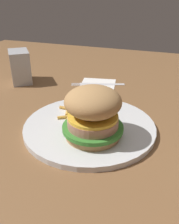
{
  "coord_description": "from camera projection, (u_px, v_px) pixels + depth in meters",
  "views": [
    {
      "loc": [
        -0.41,
        -0.17,
        0.28
      ],
      "look_at": [
        0.02,
        -0.02,
        0.04
      ],
      "focal_mm": 38.45,
      "sensor_mm": 36.0,
      "label": 1
    }
  ],
  "objects": [
    {
      "name": "ground_plane",
      "position": [
        79.0,
        131.0,
        0.53
      ],
      "size": [
        1.6,
        1.6,
        0.0
      ],
      "primitive_type": "plane",
      "color": "brown"
    },
    {
      "name": "plate",
      "position": [
        90.0,
        126.0,
        0.54
      ],
      "size": [
        0.29,
        0.29,
        0.01
      ],
      "primitive_type": "cylinder",
      "color": "silver",
      "rests_on": "ground_plane"
    },
    {
      "name": "sandwich",
      "position": [
        93.0,
        113.0,
        0.47
      ],
      "size": [
        0.12,
        0.12,
        0.11
      ],
      "color": "tan",
      "rests_on": "plate"
    },
    {
      "name": "fries_pile",
      "position": [
        74.0,
        113.0,
        0.57
      ],
      "size": [
        0.1,
        0.09,
        0.01
      ],
      "color": "#E5B251",
      "rests_on": "plate"
    },
    {
      "name": "napkin",
      "position": [
        98.0,
        84.0,
        0.78
      ],
      "size": [
        0.13,
        0.13,
        0.0
      ],
      "primitive_type": "cube",
      "rotation": [
        0.0,
        0.0,
        0.18
      ],
      "color": "white",
      "rests_on": "ground_plane"
    },
    {
      "name": "fork",
      "position": [
        97.0,
        84.0,
        0.78
      ],
      "size": [
        0.07,
        0.17,
        0.0
      ],
      "color": "silver",
      "rests_on": "napkin"
    },
    {
      "name": "napkin_dispenser",
      "position": [
        20.0,
        67.0,
        0.78
      ],
      "size": [
        0.11,
        0.1,
        0.1
      ],
      "primitive_type": "cube",
      "rotation": [
        0.0,
        0.0,
        0.68
      ],
      "color": "#B7BABF",
      "rests_on": "ground_plane"
    }
  ]
}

